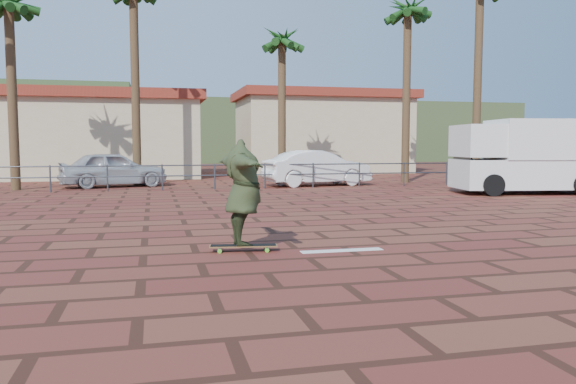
% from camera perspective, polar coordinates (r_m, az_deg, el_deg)
% --- Properties ---
extents(ground, '(120.00, 120.00, 0.00)m').
position_cam_1_polar(ground, '(10.35, -0.37, -4.93)').
color(ground, brown).
rests_on(ground, ground).
extents(paint_stripe, '(1.40, 0.22, 0.01)m').
position_cam_1_polar(paint_stripe, '(9.40, 5.48, -5.93)').
color(paint_stripe, white).
rests_on(paint_stripe, ground).
extents(guardrail, '(24.06, 0.06, 1.00)m').
position_cam_1_polar(guardrail, '(22.08, -7.47, 2.03)').
color(guardrail, '#47494F').
rests_on(guardrail, ground).
extents(palm_far_left, '(2.40, 2.40, 8.25)m').
position_cam_1_polar(palm_far_left, '(24.53, -26.52, 16.30)').
color(palm_far_left, brown).
rests_on(palm_far_left, ground).
extents(palm_center, '(2.40, 2.40, 7.75)m').
position_cam_1_polar(palm_center, '(26.49, -0.63, 14.88)').
color(palm_center, brown).
rests_on(palm_center, ground).
extents(palm_right, '(2.40, 2.40, 9.05)m').
position_cam_1_polar(palm_right, '(27.10, 12.08, 17.17)').
color(palm_right, brown).
rests_on(palm_right, ground).
extents(building_west, '(12.60, 7.60, 4.50)m').
position_cam_1_polar(building_west, '(32.15, -20.17, 5.51)').
color(building_west, beige).
rests_on(building_west, ground).
extents(building_east, '(10.60, 6.60, 5.00)m').
position_cam_1_polar(building_east, '(35.47, 3.43, 6.12)').
color(building_east, beige).
rests_on(building_east, ground).
extents(hill_front, '(70.00, 18.00, 6.00)m').
position_cam_1_polar(hill_front, '(59.99, -11.34, 5.97)').
color(hill_front, '#384C28').
rests_on(hill_front, ground).
extents(longboard, '(1.14, 0.41, 0.11)m').
position_cam_1_polar(longboard, '(9.30, -4.56, -5.51)').
color(longboard, olive).
rests_on(longboard, ground).
extents(skateboarder, '(0.82, 2.19, 1.74)m').
position_cam_1_polar(skateboarder, '(9.18, -4.59, -0.04)').
color(skateboarder, '#2F391F').
rests_on(skateboarder, longboard).
extents(campervan, '(5.34, 2.90, 2.63)m').
position_cam_1_polar(campervan, '(21.89, 23.26, 3.49)').
color(campervan, white).
rests_on(campervan, ground).
extents(car_silver, '(4.59, 2.72, 1.47)m').
position_cam_1_polar(car_silver, '(24.29, -17.30, 2.23)').
color(car_silver, '#ADB1B5').
rests_on(car_silver, ground).
extents(car_white, '(4.76, 2.29, 1.50)m').
position_cam_1_polar(car_white, '(23.93, 2.94, 2.45)').
color(car_white, white).
rests_on(car_white, ground).
extents(street_sign, '(0.43, 0.06, 2.13)m').
position_cam_1_polar(street_sign, '(26.19, 19.69, 4.00)').
color(street_sign, gray).
rests_on(street_sign, ground).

